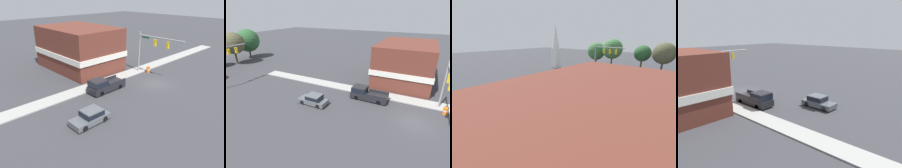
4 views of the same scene
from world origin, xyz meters
TOP-DOWN VIEW (x-y plane):
  - ground_plane at (0.00, 0.00)m, footprint 200.00×200.00m
  - sidewalk_curb at (5.70, 0.00)m, footprint 2.40×60.00m
  - near_signal_assembly at (2.87, -2.75)m, footprint 8.25×0.49m
  - car_lead at (-1.70, 13.63)m, footprint 1.91×4.28m
  - pickup_truck_parked at (3.28, 7.38)m, footprint 2.04×5.57m
  - construction_barrel at (3.90, -3.50)m, footprint 0.64×0.64m
  - corner_brick_building at (14.28, 3.32)m, footprint 14.07×10.03m

SIDE VIEW (x-z plane):
  - ground_plane at x=0.00m, z-range 0.00..0.00m
  - sidewalk_curb at x=5.70m, z-range 0.00..0.14m
  - construction_barrel at x=3.90m, z-range 0.01..0.97m
  - car_lead at x=-1.70m, z-range 0.03..1.54m
  - pickup_truck_parked at x=3.28m, z-range -0.02..1.92m
  - corner_brick_building at x=14.28m, z-range -0.07..7.25m
  - near_signal_assembly at x=2.87m, z-range 1.57..8.42m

